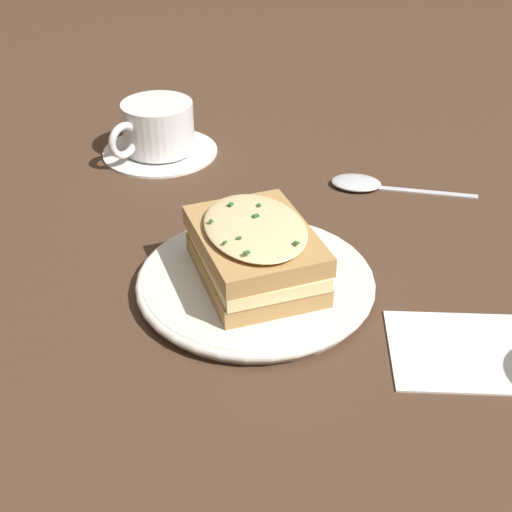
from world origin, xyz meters
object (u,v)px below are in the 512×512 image
at_px(sandwich, 256,253).
at_px(napkin, 463,350).
at_px(dinner_plate, 256,285).
at_px(teacup_with_saucer, 158,131).
at_px(spoon, 364,184).

relative_size(sandwich, napkin, 1.26).
height_order(dinner_plate, sandwich, sandwich).
height_order(dinner_plate, napkin, dinner_plate).
bearing_deg(dinner_plate, teacup_with_saucer, 105.86).
xyz_separation_m(dinner_plate, spoon, (0.15, 0.19, -0.00)).
relative_size(dinner_plate, teacup_with_saucer, 1.52).
bearing_deg(sandwich, spoon, 51.55).
relative_size(spoon, napkin, 1.37).
distance_m(sandwich, napkin, 0.20).
bearing_deg(dinner_plate, napkin, -32.45).
xyz_separation_m(teacup_with_saucer, napkin, (0.25, -0.42, -0.03)).
height_order(sandwich, spoon, sandwich).
xyz_separation_m(teacup_with_saucer, spoon, (0.24, -0.12, -0.03)).
distance_m(dinner_plate, napkin, 0.20).
bearing_deg(napkin, dinner_plate, 147.55).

